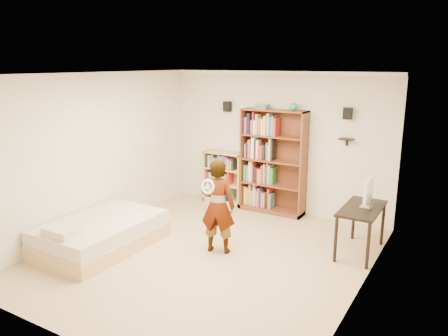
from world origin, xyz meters
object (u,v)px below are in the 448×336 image
at_px(tall_bookshelf, 273,162).
at_px(person, 218,206).
at_px(low_bookshelf, 224,178).
at_px(computer_desk, 360,230).
at_px(daybed, 101,230).

distance_m(tall_bookshelf, person, 2.13).
distance_m(low_bookshelf, computer_desk, 3.24).
bearing_deg(computer_desk, tall_bookshelf, 151.73).
height_order(low_bookshelf, daybed, low_bookshelf).
height_order(tall_bookshelf, computer_desk, tall_bookshelf).
bearing_deg(daybed, person, 25.97).
xyz_separation_m(computer_desk, daybed, (-3.56, -1.87, -0.08)).
height_order(daybed, person, person).
distance_m(daybed, person, 1.90).
height_order(low_bookshelf, computer_desk, low_bookshelf).
xyz_separation_m(low_bookshelf, person, (1.15, -2.13, 0.20)).
bearing_deg(person, tall_bookshelf, -104.17).
xyz_separation_m(low_bookshelf, daybed, (-0.51, -2.95, -0.25)).
relative_size(low_bookshelf, person, 0.73).
height_order(tall_bookshelf, low_bookshelf, tall_bookshelf).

